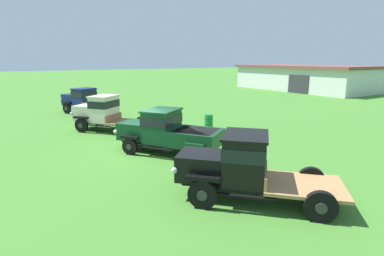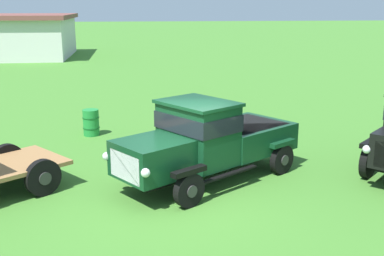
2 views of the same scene
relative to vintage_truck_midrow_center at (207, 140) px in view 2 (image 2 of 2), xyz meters
The scene contains 3 objects.
ground_plane 1.77m from the vintage_truck_midrow_center, 123.05° to the right, with size 240.00×240.00×0.00m, color #3D7528.
vintage_truck_midrow_center is the anchor object (origin of this frame).
oil_drum_beside_row 5.86m from the vintage_truck_midrow_center, 124.62° to the left, with size 0.58×0.58×0.91m.
Camera 2 is at (-1.05, -10.49, 4.43)m, focal length 45.00 mm.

